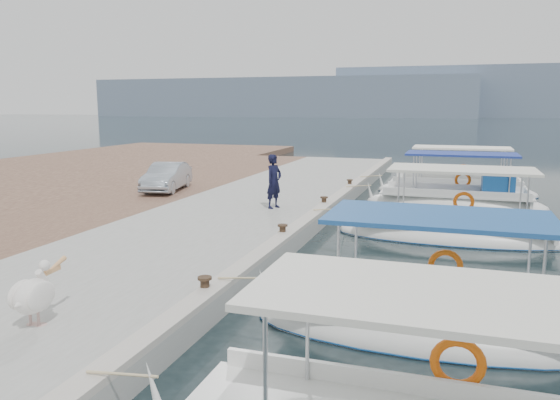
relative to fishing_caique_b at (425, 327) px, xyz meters
The scene contains 13 objects.
ground 4.85m from the fishing_caique_b, 142.00° to the left, with size 400.00×400.00×0.00m, color black.
concrete_quay 10.50m from the fishing_caique_b, 130.50° to the left, with size 6.00×40.00×0.50m, color gray.
quay_curb 8.96m from the fishing_caique_b, 116.84° to the left, with size 0.44×40.00×0.12m, color #ABA498.
cobblestone_strip 14.26m from the fishing_caique_b, 145.96° to the left, with size 4.00×40.00×0.50m, color brown.
distant_hills 206.23m from the fishing_caique_b, 82.81° to the left, with size 330.00×60.00×18.00m.
fishing_caique_b is the anchor object (origin of this frame).
fishing_caique_c 7.77m from the fishing_caique_b, 87.10° to the left, with size 7.25×2.40×2.83m.
fishing_caique_d 13.46m from the fishing_caique_b, 87.87° to the left, with size 7.25×2.26×2.83m.
fishing_caique_e 16.95m from the fishing_caique_b, 88.60° to the left, with size 7.29×2.17×2.83m.
mooring_bollards 6.15m from the fishing_caique_b, 132.92° to the left, with size 0.28×20.28×0.33m.
pelican 6.85m from the fishing_caique_b, 155.42° to the right, with size 0.52×1.33×1.03m.
fisherman 10.29m from the fishing_caique_b, 124.33° to the left, with size 0.70×0.46×1.93m, color black.
parked_car 15.82m from the fishing_caique_b, 136.52° to the left, with size 1.26×3.62×1.19m, color #A2ADB9.
Camera 1 is at (4.21, -12.77, 4.12)m, focal length 35.00 mm.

